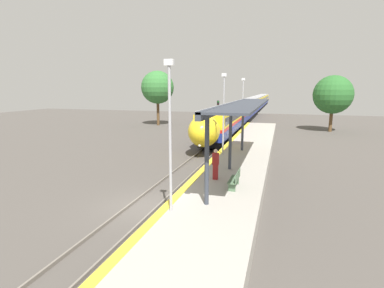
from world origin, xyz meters
The scene contains 14 objects.
ground_plane centered at (0.00, 0.00, 0.00)m, with size 120.00×120.00×0.00m, color #4C4742.
rail_left centered at (-0.72, 0.00, 0.07)m, with size 0.08×90.00×0.15m, color slate.
rail_right centered at (0.72, 0.00, 0.07)m, with size 0.08×90.00×0.15m, color slate.
train centered at (0.00, 57.41, 2.18)m, with size 2.86×94.52×3.81m.
platform_right centered at (3.68, 0.00, 0.44)m, with size 4.08×64.00×0.88m.
platform_bench centered at (4.34, 1.69, 1.35)m, with size 0.44×1.60×0.89m.
person_waiting centered at (3.04, 2.83, 1.78)m, with size 0.36×0.23×1.74m.
railway_signal centered at (-1.98, 27.54, 2.61)m, with size 0.28×0.28×4.26m.
lamppost_near centered at (2.21, -2.03, 4.35)m, with size 0.36×0.20×6.15m.
lamppost_mid centered at (2.21, 9.40, 4.35)m, with size 0.36×0.20×6.15m.
lamppost_far centered at (2.21, 20.83, 4.35)m, with size 0.36×0.20×6.15m.
station_canopy centered at (4.02, 5.22, 4.76)m, with size 2.02×15.22×4.19m.
background_tree_left centered at (-12.69, 31.72, 6.05)m, with size 5.19×5.19×8.66m.
background_tree_right centered at (12.99, 31.77, 5.06)m, with size 5.20×5.20×7.67m.
Camera 1 is at (6.43, -13.09, 5.93)m, focal length 28.00 mm.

